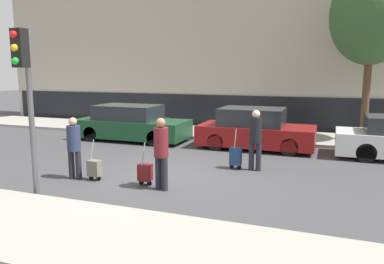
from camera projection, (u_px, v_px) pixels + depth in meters
The scene contains 15 objects.
ground_plane at pixel (164, 178), 9.82m from camera, with size 80.00×80.00×0.00m, color #424244.
sidewalk_near at pixel (72, 233), 6.34m from camera, with size 28.00×2.50×0.12m.
sidewalk_far at pixel (231, 134), 16.28m from camera, with size 28.00×3.00×0.12m.
building_facade at pixel (250, 23), 18.53m from camera, with size 28.00×2.28×10.32m.
parked_car_0 at pixel (131, 124), 15.09m from camera, with size 4.53×1.85×1.42m.
parked_car_1 at pixel (255, 130), 13.46m from camera, with size 4.08×1.89×1.46m.
pedestrian_left at pixel (74, 145), 9.57m from camera, with size 0.35×0.34×1.61m.
trolley_left at pixel (95, 168), 9.55m from camera, with size 0.34×0.29×1.06m.
pedestrian_center at pixel (161, 149), 8.69m from camera, with size 0.34×0.34×1.71m.
trolley_center at pixel (145, 172), 9.13m from camera, with size 0.34×0.29×1.07m.
pedestrian_right at pixel (256, 136), 10.40m from camera, with size 0.35×0.34×1.71m.
trolley_right at pixel (236, 156), 10.66m from camera, with size 0.34×0.29×1.16m.
traffic_light at pixel (25, 79), 7.96m from camera, with size 0.28×0.47×3.64m.
parked_bicycle at pixel (159, 121), 17.33m from camera, with size 1.77×0.06×0.96m.
bare_tree_near_crossing at pixel (372, 15), 13.83m from camera, with size 3.00×3.00×6.54m.
Camera 1 is at (4.01, -8.64, 2.76)m, focal length 35.00 mm.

